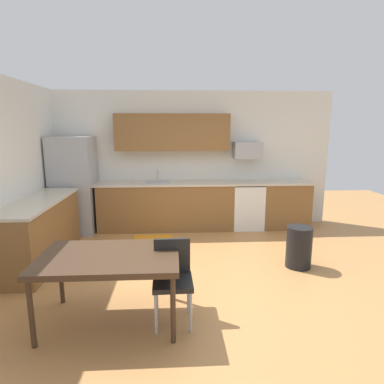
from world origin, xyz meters
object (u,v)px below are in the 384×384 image
(dining_table, at_px, (109,260))
(trash_bin, at_px, (299,247))
(microwave, at_px, (247,150))
(refrigerator, at_px, (74,185))
(oven_range, at_px, (247,205))
(chair_near_table, at_px, (172,274))

(dining_table, xyz_separation_m, trash_bin, (2.45, 1.21, -0.37))
(microwave, bearing_deg, refrigerator, -176.92)
(oven_range, xyz_separation_m, microwave, (-0.00, 0.10, 1.09))
(refrigerator, height_order, trash_bin, refrigerator)
(microwave, distance_m, dining_table, 3.96)
(dining_table, bearing_deg, refrigerator, 112.11)
(microwave, xyz_separation_m, chair_near_table, (-1.47, -3.24, -1.04))
(microwave, xyz_separation_m, trash_bin, (0.34, -2.03, -1.25))
(refrigerator, xyz_separation_m, oven_range, (3.35, 0.08, -0.46))
(microwave, height_order, trash_bin, microwave)
(oven_range, xyz_separation_m, chair_near_table, (-1.47, -3.14, 0.05))
(refrigerator, relative_size, chair_near_table, 2.15)
(microwave, height_order, chair_near_table, microwave)
(oven_range, height_order, microwave, microwave)
(oven_range, bearing_deg, chair_near_table, -115.16)
(refrigerator, relative_size, oven_range, 2.01)
(microwave, xyz_separation_m, dining_table, (-2.11, -3.24, -0.88))
(refrigerator, height_order, oven_range, refrigerator)
(refrigerator, relative_size, dining_table, 1.30)
(dining_table, relative_size, chair_near_table, 1.65)
(refrigerator, distance_m, dining_table, 3.31)
(trash_bin, bearing_deg, chair_near_table, -146.29)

